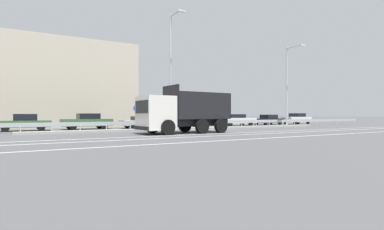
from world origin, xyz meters
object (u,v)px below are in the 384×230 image
(street_lamp_2, at_px, (288,82))
(parked_car_1, at_px, (24,122))
(median_road_sign, at_px, (137,117))
(street_lamp_1, at_px, (171,67))
(parked_car_5, at_px, (236,120))
(parked_car_3, at_px, (143,122))
(dump_truck, at_px, (174,115))
(parked_car_2, at_px, (87,121))
(parked_car_4, at_px, (192,121))
(parked_car_7, at_px, (297,119))
(parked_car_6, at_px, (268,120))

(street_lamp_2, bearing_deg, parked_car_1, 168.08)
(median_road_sign, bearing_deg, street_lamp_2, -1.13)
(street_lamp_1, xyz_separation_m, parked_car_5, (11.38, 5.18, -4.83))
(parked_car_3, bearing_deg, dump_truck, -8.03)
(dump_truck, height_order, street_lamp_2, street_lamp_2)
(dump_truck, height_order, parked_car_2, dump_truck)
(parked_car_5, bearing_deg, street_lamp_1, -62.42)
(street_lamp_1, xyz_separation_m, parked_car_4, (5.37, 5.49, -4.86))
(median_road_sign, relative_size, parked_car_5, 0.46)
(dump_truck, distance_m, parked_car_3, 9.19)
(street_lamp_1, bearing_deg, parked_car_4, 45.62)
(dump_truck, bearing_deg, parked_car_3, -9.51)
(parked_car_2, distance_m, parked_car_7, 28.58)
(parked_car_5, distance_m, parked_car_7, 11.25)
(street_lamp_2, height_order, parked_car_4, street_lamp_2)
(parked_car_3, distance_m, parked_car_7, 23.23)
(street_lamp_1, distance_m, parked_car_7, 23.79)
(street_lamp_1, relative_size, parked_car_4, 2.35)
(parked_car_1, bearing_deg, dump_truck, -134.44)
(street_lamp_1, height_order, parked_car_2, street_lamp_1)
(parked_car_1, xyz_separation_m, parked_car_5, (22.49, -0.16, 0.01))
(parked_car_5, relative_size, parked_car_6, 1.05)
(parked_car_3, bearing_deg, parked_car_4, 93.07)
(street_lamp_1, bearing_deg, parked_car_3, 96.76)
(street_lamp_1, bearing_deg, median_road_sign, 174.73)
(parked_car_2, distance_m, parked_car_5, 17.34)
(street_lamp_2, relative_size, parked_car_6, 1.91)
(parked_car_4, xyz_separation_m, parked_car_7, (17.25, 0.08, 0.08))
(dump_truck, height_order, parked_car_3, dump_truck)
(median_road_sign, relative_size, parked_car_6, 0.48)
(parked_car_2, xyz_separation_m, parked_car_6, (23.12, -0.02, -0.06))
(parked_car_3, distance_m, parked_car_4, 5.99)
(street_lamp_1, height_order, parked_car_1, street_lamp_1)
(street_lamp_2, bearing_deg, parked_car_5, 120.88)
(street_lamp_1, bearing_deg, parked_car_1, 154.32)
(street_lamp_2, relative_size, parked_car_1, 2.16)
(dump_truck, height_order, parked_car_6, dump_truck)
(dump_truck, relative_size, median_road_sign, 3.19)
(parked_car_1, xyz_separation_m, parked_car_4, (16.49, 0.15, -0.02))
(dump_truck, xyz_separation_m, parked_car_6, (18.95, 9.62, -0.66))
(parked_car_1, bearing_deg, median_road_sign, -121.56)
(dump_truck, xyz_separation_m, parked_car_4, (7.16, 9.48, -0.64))
(street_lamp_2, height_order, parked_car_3, street_lamp_2)
(street_lamp_1, height_order, parked_car_4, street_lamp_1)
(parked_car_5, bearing_deg, parked_car_2, -88.47)
(street_lamp_2, xyz_separation_m, parked_car_3, (-15.12, 5.17, -4.34))
(parked_car_3, bearing_deg, parked_car_7, 90.52)
(street_lamp_2, xyz_separation_m, parked_car_6, (2.65, 5.70, -4.29))
(parked_car_1, relative_size, parked_car_5, 0.85)
(dump_truck, distance_m, street_lamp_2, 17.16)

